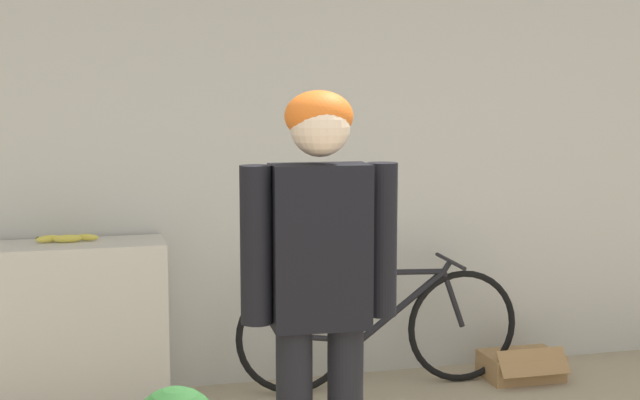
# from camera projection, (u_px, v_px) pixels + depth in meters

# --- Properties ---
(wall_back) EXTENTS (8.00, 0.07, 2.60)m
(wall_back) POSITION_uv_depth(u_px,v_px,m) (281.00, 168.00, 5.32)
(wall_back) COLOR silver
(wall_back) RESTS_ON ground_plane
(side_shelf) EXTENTS (1.06, 0.40, 0.94)m
(side_shelf) POSITION_uv_depth(u_px,v_px,m) (68.00, 327.00, 4.88)
(side_shelf) COLOR beige
(side_shelf) RESTS_ON ground_plane
(person) EXTENTS (0.62, 0.25, 1.76)m
(person) POSITION_uv_depth(u_px,v_px,m) (320.00, 275.00, 3.43)
(person) COLOR black
(person) RESTS_ON ground_plane
(bicycle) EXTENTS (1.72, 0.46, 0.76)m
(bicycle) POSITION_uv_depth(u_px,v_px,m) (380.00, 327.00, 5.26)
(bicycle) COLOR black
(bicycle) RESTS_ON ground_plane
(banana) EXTENTS (0.35, 0.10, 0.04)m
(banana) POSITION_uv_depth(u_px,v_px,m) (66.00, 238.00, 4.86)
(banana) COLOR #EAD64C
(banana) RESTS_ON side_shelf
(cardboard_box) EXTENTS (0.46, 0.37, 0.22)m
(cardboard_box) POSITION_uv_depth(u_px,v_px,m) (521.00, 365.00, 5.47)
(cardboard_box) COLOR #A87F51
(cardboard_box) RESTS_ON ground_plane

